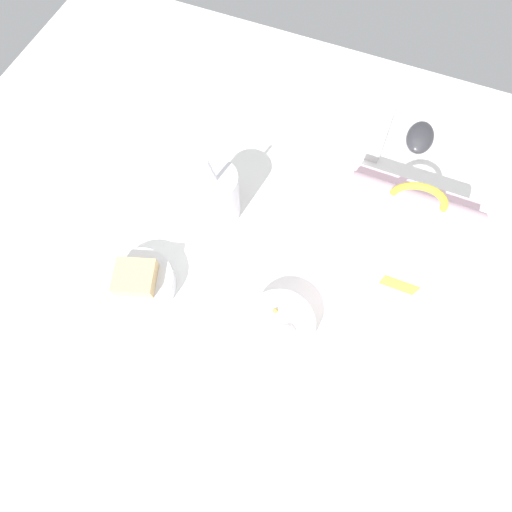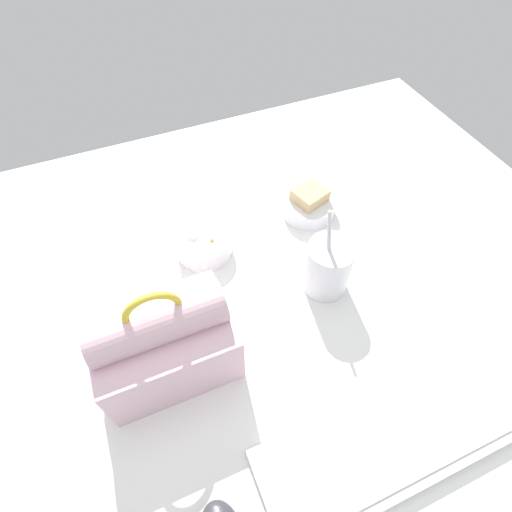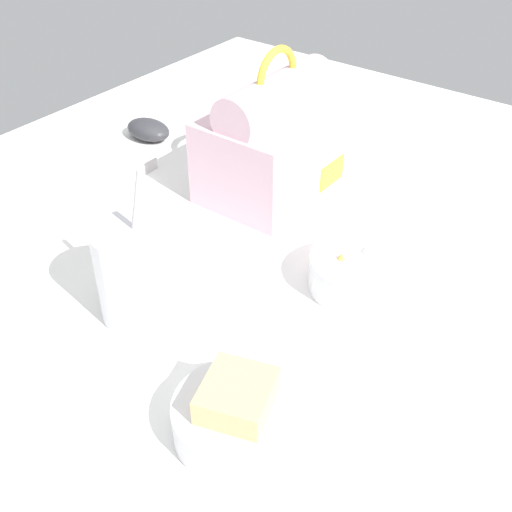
# 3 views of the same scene
# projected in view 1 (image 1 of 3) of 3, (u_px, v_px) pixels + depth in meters

# --- Properties ---
(desk_surface) EXTENTS (1.40, 1.10, 0.02)m
(desk_surface) POSITION_uv_depth(u_px,v_px,m) (263.00, 253.00, 0.73)
(desk_surface) COLOR white
(desk_surface) RESTS_ON ground
(keyboard) EXTENTS (0.41, 0.14, 0.02)m
(keyboard) POSITION_uv_depth(u_px,v_px,m) (293.00, 105.00, 0.84)
(keyboard) COLOR silver
(keyboard) RESTS_ON desk_surface
(lunch_bag) EXTENTS (0.21, 0.15, 0.21)m
(lunch_bag) POSITION_uv_depth(u_px,v_px,m) (397.00, 230.00, 0.66)
(lunch_bag) COLOR beige
(lunch_bag) RESTS_ON desk_surface
(soup_cup) EXTENTS (0.08, 0.08, 0.19)m
(soup_cup) POSITION_uv_depth(u_px,v_px,m) (216.00, 195.00, 0.70)
(soup_cup) COLOR silver
(soup_cup) RESTS_ON desk_surface
(bento_bowl_sandwich) EXTENTS (0.12, 0.12, 0.06)m
(bento_bowl_sandwich) POSITION_uv_depth(u_px,v_px,m) (139.00, 282.00, 0.68)
(bento_bowl_sandwich) COLOR silver
(bento_bowl_sandwich) RESTS_ON desk_surface
(bento_bowl_snacks) EXTENTS (0.11, 0.11, 0.05)m
(bento_bowl_snacks) POSITION_uv_depth(u_px,v_px,m) (279.00, 325.00, 0.65)
(bento_bowl_snacks) COLOR silver
(bento_bowl_snacks) RESTS_ON desk_surface
(computer_mouse) EXTENTS (0.05, 0.08, 0.03)m
(computer_mouse) POSITION_uv_depth(u_px,v_px,m) (420.00, 137.00, 0.81)
(computer_mouse) COLOR #333338
(computer_mouse) RESTS_ON desk_surface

